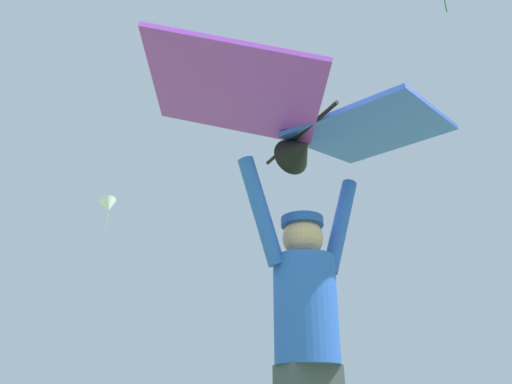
# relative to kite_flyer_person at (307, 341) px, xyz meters

# --- Properties ---
(kite_flyer_person) EXTENTS (0.80, 0.43, 1.92)m
(kite_flyer_person) POSITION_rel_kite_flyer_person_xyz_m (0.00, 0.00, 0.00)
(kite_flyer_person) COLOR #424751
(kite_flyer_person) RESTS_ON ground
(held_stunt_kite) EXTENTS (2.07, 1.39, 0.44)m
(held_stunt_kite) POSITION_rel_kite_flyer_person_xyz_m (0.03, -0.09, 1.28)
(held_stunt_kite) COLOR black
(distant_kite_white_low_right) EXTENTS (1.27, 1.28, 2.19)m
(distant_kite_white_low_right) POSITION_rel_kite_flyer_person_xyz_m (-5.01, 23.17, 9.87)
(distant_kite_white_low_right) COLOR white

